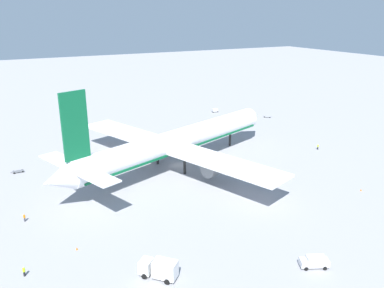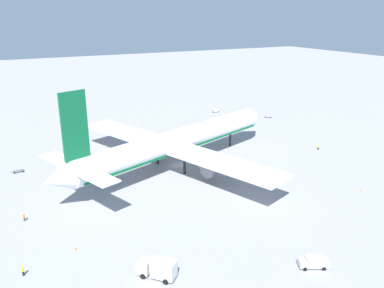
% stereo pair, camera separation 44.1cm
% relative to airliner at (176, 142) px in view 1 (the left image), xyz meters
% --- Properties ---
extents(ground_plane, '(600.00, 600.00, 0.00)m').
position_rel_airliner_xyz_m(ground_plane, '(1.30, 0.52, -7.05)').
color(ground_plane, gray).
extents(airliner, '(74.20, 66.83, 24.94)m').
position_rel_airliner_xyz_m(airliner, '(0.00, 0.00, 0.00)').
color(airliner, white).
rests_on(airliner, ground).
extents(service_truck_2, '(5.79, 6.03, 3.18)m').
position_rel_airliner_xyz_m(service_truck_2, '(-22.59, -41.35, -5.34)').
color(service_truck_2, white).
rests_on(service_truck_2, ground).
extents(service_van, '(5.05, 3.70, 1.97)m').
position_rel_airliner_xyz_m(service_van, '(1.06, -50.72, -6.02)').
color(service_van, silver).
rests_on(service_van, ground).
extents(baggage_cart_0, '(3.33, 1.97, 1.48)m').
position_rel_airliner_xyz_m(baggage_cart_0, '(41.43, 48.31, -6.24)').
color(baggage_cart_0, '#595B60').
rests_on(baggage_cart_0, ground).
extents(baggage_cart_1, '(3.31, 1.55, 0.40)m').
position_rel_airliner_xyz_m(baggage_cart_1, '(-38.45, 15.85, -6.78)').
color(baggage_cart_1, '#595B60').
rests_on(baggage_cart_1, ground).
extents(baggage_cart_2, '(2.85, 3.14, 0.40)m').
position_rel_airliner_xyz_m(baggage_cart_2, '(55.57, 30.88, -6.78)').
color(baggage_cart_2, gray).
rests_on(baggage_cart_2, ground).
extents(ground_worker_0, '(0.56, 0.56, 1.68)m').
position_rel_airliner_xyz_m(ground_worker_0, '(-39.66, -12.44, -6.20)').
color(ground_worker_0, '#3F3F47').
rests_on(ground_worker_0, ground).
extents(ground_worker_1, '(0.43, 0.43, 1.71)m').
position_rel_airliner_xyz_m(ground_worker_1, '(-41.55, -30.97, -6.18)').
color(ground_worker_1, black).
rests_on(ground_worker_1, ground).
extents(ground_worker_2, '(0.44, 0.44, 1.76)m').
position_rel_airliner_xyz_m(ground_worker_2, '(44.71, -7.51, -6.15)').
color(ground_worker_2, black).
rests_on(ground_worker_2, ground).
extents(traffic_cone_0, '(0.36, 0.36, 0.55)m').
position_rel_airliner_xyz_m(traffic_cone_0, '(-32.58, -27.49, -6.77)').
color(traffic_cone_0, orange).
rests_on(traffic_cone_0, ground).
extents(traffic_cone_1, '(0.36, 0.36, 0.55)m').
position_rel_airliner_xyz_m(traffic_cone_1, '(32.07, -34.15, -6.77)').
color(traffic_cone_1, orange).
rests_on(traffic_cone_1, ground).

